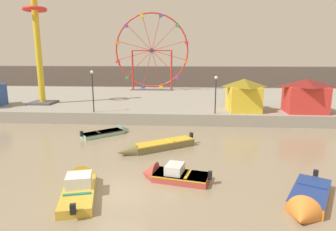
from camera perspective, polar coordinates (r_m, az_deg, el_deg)
ground_plane at (r=15.46m, az=-9.69°, el=-14.68°), size 240.00×240.00×0.00m
quay_promenade at (r=40.63m, az=-0.81°, el=2.86°), size 110.00×24.29×1.16m
distant_town_skyline at (r=65.68m, az=1.14°, el=7.67°), size 140.00×3.00×4.40m
motorboat_seafoam at (r=26.12m, az=-11.11°, el=-3.19°), size 4.03×3.78×1.09m
motorboat_olive_wood at (r=21.41m, az=-3.05°, el=-6.07°), size 5.66×4.36×1.16m
motorboat_mustard_yellow at (r=16.09m, az=-16.77°, el=-12.76°), size 2.69×5.08×1.53m
motorboat_orange_hull at (r=15.26m, az=25.56°, el=-15.02°), size 3.57×4.87×1.45m
motorboat_faded_red at (r=16.65m, az=0.08°, el=-11.46°), size 4.08×2.24×1.42m
ferris_wheel_red_frame at (r=48.30m, az=-3.20°, el=12.33°), size 11.88×1.20×12.36m
drop_tower_yellow_tower at (r=37.56m, az=-24.13°, el=12.92°), size 2.80×2.80×14.14m
carnival_booth_red_striped at (r=32.34m, az=25.31°, el=3.64°), size 4.25×3.34×3.39m
carnival_booth_yellow_awning at (r=31.11m, az=14.56°, el=4.05°), size 3.58×4.01×3.32m
promenade_lamp_near at (r=30.11m, az=-14.54°, el=5.71°), size 0.32×0.32×4.20m
promenade_lamp_far at (r=28.87m, az=9.32°, el=5.14°), size 0.32×0.32×3.71m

